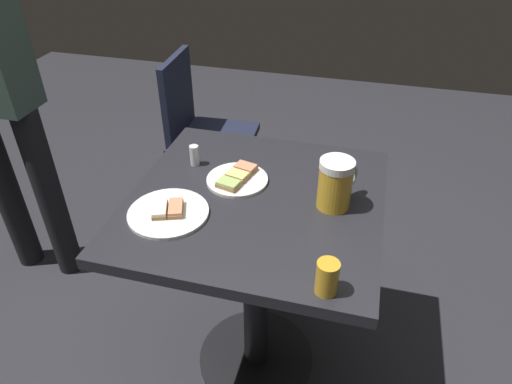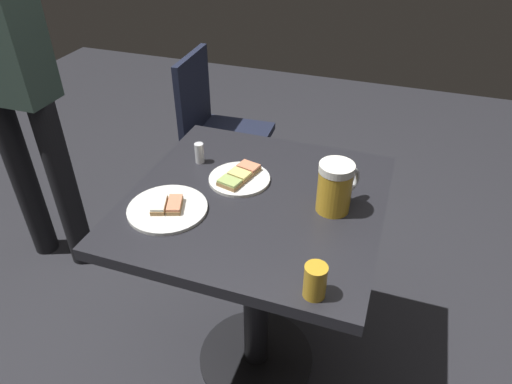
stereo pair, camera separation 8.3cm
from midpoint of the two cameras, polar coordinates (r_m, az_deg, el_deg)
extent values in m
plane|color=#28282D|center=(1.92, 1.32, -19.86)|extent=(6.00, 6.00, 0.00)
cylinder|color=black|center=(1.91, 1.32, -19.73)|extent=(0.44, 0.44, 0.01)
cylinder|color=black|center=(1.62, 1.51, -11.99)|extent=(0.09, 0.09, 0.74)
cube|color=#232328|center=(1.37, 1.74, -1.34)|extent=(0.73, 0.74, 0.04)
cylinder|color=white|center=(1.43, -0.40, 1.59)|extent=(0.19, 0.19, 0.01)
cube|color=#9E7547|center=(1.46, 0.72, 2.89)|extent=(0.06, 0.08, 0.01)
cube|color=#EA8E66|center=(1.45, 0.72, 3.22)|extent=(0.06, 0.07, 0.01)
cube|color=#9E7547|center=(1.42, -0.40, 1.96)|extent=(0.06, 0.08, 0.01)
cube|color=#EFE07A|center=(1.42, -0.40, 2.30)|extent=(0.06, 0.07, 0.01)
cube|color=#9E7547|center=(1.39, -1.57, 0.98)|extent=(0.06, 0.08, 0.01)
cube|color=#ADC66B|center=(1.38, -1.57, 1.33)|extent=(0.06, 0.07, 0.01)
cylinder|color=white|center=(1.32, -9.15, -2.11)|extent=(0.23, 0.23, 0.01)
cube|color=#9E7547|center=(1.31, -8.25, -1.73)|extent=(0.09, 0.06, 0.01)
cube|color=#EA8E66|center=(1.30, -8.28, -1.38)|extent=(0.08, 0.06, 0.01)
cube|color=#9E7547|center=(1.32, -10.13, -1.73)|extent=(0.09, 0.06, 0.01)
cube|color=white|center=(1.31, -10.17, -1.38)|extent=(0.08, 0.06, 0.01)
cylinder|color=gold|center=(1.30, 11.49, 0.11)|extent=(0.10, 0.10, 0.13)
cylinder|color=white|center=(1.26, 11.88, 2.89)|extent=(0.10, 0.10, 0.02)
torus|color=silver|center=(1.34, 13.20, 1.27)|extent=(0.08, 0.06, 0.09)
cylinder|color=gold|center=(1.06, 9.62, -10.89)|extent=(0.05, 0.05, 0.09)
cylinder|color=silver|center=(1.51, -5.47, 4.80)|extent=(0.03, 0.03, 0.07)
cylinder|color=#1E2338|center=(2.25, 0.37, -1.33)|extent=(0.03, 0.03, 0.46)
cylinder|color=#1E2338|center=(2.51, 2.38, 2.87)|extent=(0.03, 0.03, 0.46)
cylinder|color=#1E2338|center=(2.34, -7.18, -0.01)|extent=(0.03, 0.03, 0.46)
cylinder|color=#1E2338|center=(2.59, -4.51, 3.93)|extent=(0.03, 0.03, 0.46)
cube|color=#1E2338|center=(2.28, -2.38, 6.71)|extent=(0.40, 0.40, 0.04)
cube|color=#1E2338|center=(2.25, -6.72, 11.92)|extent=(0.34, 0.05, 0.38)
cylinder|color=black|center=(2.19, -21.63, 0.38)|extent=(0.11, 0.11, 0.82)
cylinder|color=black|center=(2.32, -25.89, 1.36)|extent=(0.11, 0.11, 0.82)
camera|label=1|loc=(0.04, -88.23, 1.26)|focal=32.28mm
camera|label=2|loc=(0.04, 91.77, -1.26)|focal=32.28mm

